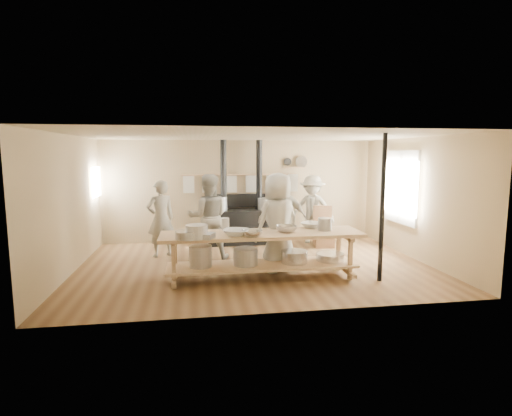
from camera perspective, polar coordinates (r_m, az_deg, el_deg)
The scene contains 24 objects.
ground at distance 8.21m, azimuth -0.22°, elevation -8.15°, with size 7.00×7.00×0.00m, color brown.
room_shell at distance 7.92m, azimuth -0.22°, elevation 3.22°, with size 7.00×7.00×7.00m.
window_right at distance 9.64m, azimuth 20.06°, elevation 2.80°, with size 0.09×1.50×1.65m.
left_opening at distance 10.09m, azimuth -21.86°, elevation 3.48°, with size 0.00×0.90×0.90m.
stove at distance 10.14m, azimuth -2.07°, elevation -2.10°, with size 1.90×0.75×2.60m.
towel_rail at distance 10.30m, azimuth -2.25°, elevation 3.89°, with size 3.00×0.04×0.47m.
back_wall_shelf at distance 10.59m, azimuth 5.66°, elevation 6.34°, with size 0.63×0.14×0.32m.
prep_table at distance 7.22m, azimuth 0.80°, elevation -6.09°, with size 3.60×0.90×0.85m.
support_post at distance 7.29m, azimuth 17.60°, elevation -0.08°, with size 0.08×0.08×2.60m, color black.
cook_far_left at distance 8.98m, azimuth -13.46°, elevation -1.49°, with size 0.61×0.40×1.69m, color #ABA997.
cook_left at distance 8.58m, azimuth -6.85°, elevation -1.27°, with size 0.89×0.69×1.83m, color #ABA997.
cook_center at distance 7.62m, azimuth 3.16°, elevation -2.08°, with size 0.93×0.60×1.90m, color #ABA997.
cook_right at distance 8.42m, azimuth 3.82°, elevation -1.60°, with size 1.04×0.43×1.77m, color #ABA997.
cook_by_window at distance 10.21m, azimuth 8.02°, elevation -0.18°, with size 1.11×0.64×1.72m, color #ABA997.
chair at distance 9.90m, azimuth 9.63°, elevation -3.79°, with size 0.51×0.51×0.99m.
bowl_white_a at distance 6.89m, azimuth -2.83°, elevation -3.50°, with size 0.44×0.44×0.11m, color white.
bowl_steel_a at distance 6.78m, azimuth -0.56°, elevation -3.65°, with size 0.36×0.36×0.11m, color silver.
bowl_white_b at distance 7.69m, azimuth 8.06°, elevation -2.42°, with size 0.41×0.41×0.10m, color white.
bowl_steel_b at distance 7.18m, azimuth 4.36°, elevation -3.00°, with size 0.38×0.38×0.12m, color silver.
roasting_pan at distance 6.71m, azimuth -7.82°, elevation -3.92°, with size 0.41×0.27×0.09m, color #B2B2B7.
mixing_bowl_large at distance 6.71m, azimuth -9.72°, elevation -3.79°, with size 0.42×0.42×0.13m, color silver.
bucket_galv at distance 7.42m, azimuth 9.80°, elevation -2.29°, with size 0.25×0.25×0.23m, color gray.
deep_bowl_enamel at distance 6.70m, azimuth -8.46°, elevation -3.36°, with size 0.37×0.37×0.23m, color white.
pitcher at distance 7.37m, azimuth -4.42°, elevation -2.31°, with size 0.14×0.14×0.23m, color white.
Camera 1 is at (-1.19, -7.81, 2.23)m, focal length 28.00 mm.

